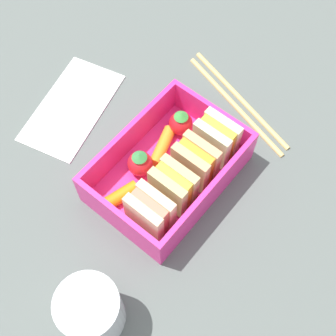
# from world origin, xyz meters

# --- Properties ---
(ground_plane) EXTENTS (1.20, 1.20, 0.02)m
(ground_plane) POSITION_xyz_m (0.00, 0.00, -0.01)
(ground_plane) COLOR #535B57
(bento_tray) EXTENTS (0.18, 0.12, 0.01)m
(bento_tray) POSITION_xyz_m (0.00, 0.00, 0.01)
(bento_tray) COLOR #F12C89
(bento_tray) RESTS_ON ground_plane
(bento_rim) EXTENTS (0.18, 0.12, 0.04)m
(bento_rim) POSITION_xyz_m (0.00, 0.00, 0.03)
(bento_rim) COLOR #F12C89
(bento_rim) RESTS_ON bento_tray
(sandwich_left) EXTENTS (0.03, 0.05, 0.06)m
(sandwich_left) POSITION_xyz_m (-0.06, 0.02, 0.04)
(sandwich_left) COLOR beige
(sandwich_left) RESTS_ON bento_tray
(sandwich_center_left) EXTENTS (0.03, 0.05, 0.06)m
(sandwich_center_left) POSITION_xyz_m (-0.02, 0.02, 0.04)
(sandwich_center_left) COLOR tan
(sandwich_center_left) RESTS_ON bento_tray
(sandwich_center) EXTENTS (0.03, 0.05, 0.06)m
(sandwich_center) POSITION_xyz_m (0.02, 0.02, 0.04)
(sandwich_center) COLOR tan
(sandwich_center) RESTS_ON bento_tray
(sandwich_center_right) EXTENTS (0.03, 0.05, 0.06)m
(sandwich_center_right) POSITION_xyz_m (0.06, 0.02, 0.04)
(sandwich_center_right) COLOR beige
(sandwich_center_right) RESTS_ON bento_tray
(strawberry_left) EXTENTS (0.03, 0.03, 0.04)m
(strawberry_left) POSITION_xyz_m (-0.06, -0.03, 0.03)
(strawberry_left) COLOR red
(strawberry_left) RESTS_ON bento_tray
(carrot_stick_left) EXTENTS (0.05, 0.03, 0.01)m
(carrot_stick_left) POSITION_xyz_m (-0.02, -0.03, 0.02)
(carrot_stick_left) COLOR orange
(carrot_stick_left) RESTS_ON bento_tray
(strawberry_far_left) EXTENTS (0.03, 0.03, 0.04)m
(strawberry_far_left) POSITION_xyz_m (0.02, -0.03, 0.03)
(strawberry_far_left) COLOR red
(strawberry_far_left) RESTS_ON bento_tray
(carrot_stick_far_left) EXTENTS (0.04, 0.03, 0.02)m
(carrot_stick_far_left) POSITION_xyz_m (0.06, -0.02, 0.02)
(carrot_stick_far_left) COLOR orange
(carrot_stick_far_left) RESTS_ON bento_tray
(chopstick_pair) EXTENTS (0.07, 0.19, 0.01)m
(chopstick_pair) POSITION_xyz_m (-0.15, 0.00, 0.00)
(chopstick_pair) COLOR tan
(chopstick_pair) RESTS_ON ground_plane
(drinking_glass) EXTENTS (0.06, 0.06, 0.07)m
(drinking_glass) POSITION_xyz_m (0.18, 0.05, 0.04)
(drinking_glass) COLOR white
(drinking_glass) RESTS_ON ground_plane
(folded_napkin) EXTENTS (0.17, 0.12, 0.00)m
(folded_napkin) POSITION_xyz_m (-0.00, -0.16, 0.00)
(folded_napkin) COLOR white
(folded_napkin) RESTS_ON ground_plane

